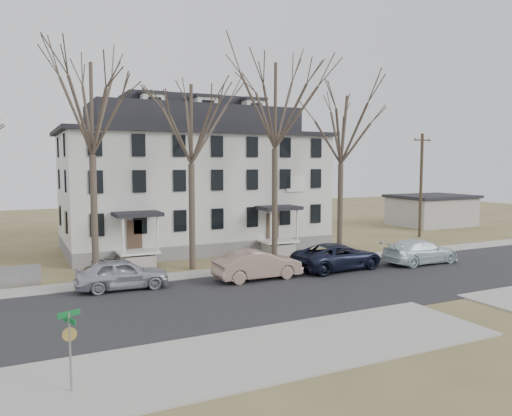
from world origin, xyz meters
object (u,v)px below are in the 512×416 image
tree_mid_left (191,119)px  car_navy (338,257)px  car_silver (122,275)px  car_white (420,252)px  tree_mid_right (341,125)px  bicycle_right (96,268)px  car_tan (258,265)px  boarding_house (194,181)px  bicycle_left (110,262)px  street_sign (70,339)px  tree_center (275,100)px  utility_pole_far (421,184)px  tree_far_left (91,101)px

tree_mid_left → car_navy: (8.27, -4.32, -8.77)m
tree_mid_left → car_silver: size_ratio=2.60×
car_white → tree_mid_right: bearing=28.3°
tree_mid_left → car_white: tree_mid_left is taller
tree_mid_left → bicycle_right: 10.89m
car_navy → car_tan: bearing=87.7°
tree_mid_left → car_navy: bearing=-27.6°
boarding_house → bicycle_left: (-7.81, -5.86, -4.94)m
car_tan → street_sign: (-11.36, -10.56, 0.81)m
tree_center → car_navy: tree_center is taller
car_white → utility_pole_far: bearing=-44.9°
tree_mid_right → car_tan: tree_mid_right is taller
tree_center → street_sign: tree_center is taller
bicycle_right → street_sign: (-3.02, -15.76, 1.20)m
tree_far_left → tree_center: bearing=0.0°
car_navy → car_white: bearing=-102.6°
tree_mid_right → utility_pole_far: (12.00, 4.20, -4.70)m
utility_pole_far → car_white: 13.71m
bicycle_right → tree_mid_left: bearing=-104.5°
car_tan → street_sign: size_ratio=2.09×
bicycle_left → bicycle_right: 1.94m
car_navy → street_sign: size_ratio=2.41×
tree_far_left → car_navy: bearing=-16.9°
tree_center → utility_pole_far: size_ratio=1.55×
tree_far_left → car_silver: bearing=-75.7°
tree_far_left → utility_pole_far: bearing=8.1°
boarding_house → car_white: bearing=-49.5°
car_tan → car_white: 11.97m
boarding_house → car_silver: (-8.13, -11.57, -4.55)m
car_silver → car_white: 19.62m
boarding_house → tree_mid_right: tree_mid_right is taller
tree_mid_right → car_navy: size_ratio=2.12×
utility_pole_far → tree_far_left: bearing=-171.9°
tree_mid_left → bicycle_right: size_ratio=8.27×
tree_far_left → tree_center: tree_center is taller
utility_pole_far → bicycle_left: 28.72m
car_silver → car_navy: (13.40, -0.90, 0.00)m
car_silver → tree_mid_right: bearing=-74.7°
tree_mid_left → car_white: bearing=-19.9°
tree_far_left → bicycle_left: (1.19, 2.29, -9.90)m
car_silver → car_tan: (7.59, -1.11, 0.02)m
tree_far_left → street_sign: tree_far_left is taller
tree_far_left → car_white: (20.41, -5.22, -9.54)m
tree_mid_left → tree_mid_right: same height
car_silver → car_navy: 13.43m
car_navy → car_white: car_navy is taller
bicycle_left → tree_mid_right: bearing=-65.0°
tree_mid_right → tree_far_left: bearing=180.0°
car_silver → car_navy: size_ratio=0.81×
utility_pole_far → bicycle_right: 29.92m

